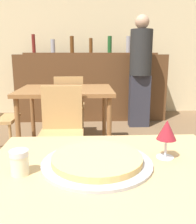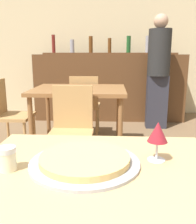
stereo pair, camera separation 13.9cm
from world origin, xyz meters
name	(u,v)px [view 1 (the left image)]	position (x,y,z in m)	size (l,w,h in m)	color
wall_back	(90,41)	(0.00, 4.19, 1.40)	(8.00, 0.05, 2.80)	beige
dining_table_near	(112,196)	(0.00, 0.00, 0.65)	(0.95, 0.87, 0.74)	tan
dining_table_far	(66,96)	(-0.32, 1.99, 0.69)	(1.04, 0.82, 0.77)	brown
bar_counter	(91,87)	(0.00, 3.69, 0.57)	(2.60, 0.56, 1.14)	brown
bar_back_shelf	(93,50)	(0.04, 3.83, 1.22)	(2.39, 0.24, 0.35)	brown
chair_far_side_front	(62,127)	(-0.32, 1.41, 0.50)	(0.40, 0.40, 0.87)	tan
chair_far_side_back	(70,103)	(-0.32, 2.58, 0.50)	(0.40, 0.40, 0.87)	tan
pizza_tray	(97,161)	(-0.05, 0.09, 0.75)	(0.43, 0.43, 0.04)	#A3A3A8
cheese_shaker	(20,162)	(-0.33, 0.02, 0.78)	(0.07, 0.07, 0.09)	beige
person_standing	(140,68)	(0.76, 3.11, 0.94)	(0.34, 0.34, 1.73)	#2D2D38
wine_glass	(167,131)	(0.23, 0.14, 0.85)	(0.08, 0.08, 0.16)	silver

